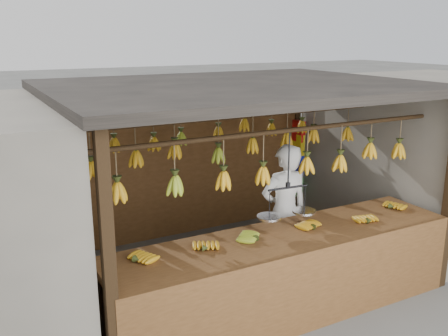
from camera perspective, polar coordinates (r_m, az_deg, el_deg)
ground at (r=6.56m, az=1.27°, el=-11.64°), size 80.00×80.00×0.00m
stall at (r=6.23m, az=-0.12°, el=6.03°), size 4.30×3.30×2.40m
neighbor_right at (r=8.45m, az=23.08°, el=1.56°), size 3.00×3.00×2.30m
counter at (r=5.31m, az=7.83°, el=-9.96°), size 3.92×0.89×0.96m
hanging_bananas at (r=6.01m, az=1.32°, el=2.19°), size 3.65×2.25×0.40m
balance_scale at (r=5.37m, az=7.22°, el=-4.71°), size 0.68×0.29×0.93m
vendor at (r=6.15m, az=6.92°, el=-5.01°), size 0.66×0.47×1.70m
bag_bundles at (r=8.29m, az=8.40°, el=1.31°), size 0.08×0.26×1.27m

